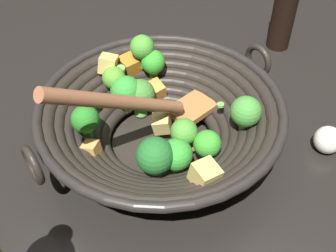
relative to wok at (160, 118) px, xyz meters
name	(u,v)px	position (x,y,z in m)	size (l,w,h in m)	color
ground_plane	(161,145)	(0.00, 0.00, -0.06)	(4.00, 4.00, 0.00)	black
wok	(160,118)	(0.00, 0.00, 0.00)	(0.35, 0.35, 0.21)	black
soy_sauce_bottle	(285,7)	(0.18, 0.31, 0.03)	(0.04, 0.04, 0.21)	black
garlic_bulb	(328,140)	(0.25, 0.03, -0.04)	(0.04, 0.04, 0.04)	silver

